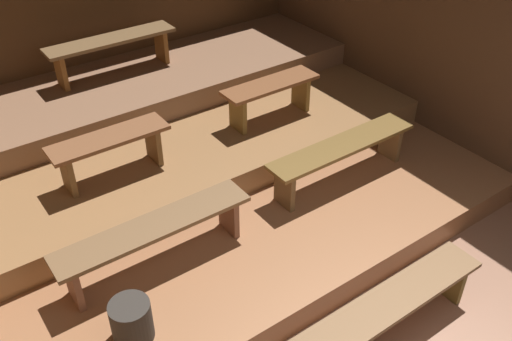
% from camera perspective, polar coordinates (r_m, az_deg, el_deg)
% --- Properties ---
extents(ground, '(5.63, 5.92, 0.08)m').
position_cam_1_polar(ground, '(5.33, -1.74, -5.53)').
color(ground, '#96664C').
extents(wall_back, '(5.63, 0.06, 2.40)m').
position_cam_1_polar(wall_back, '(6.74, -14.87, 14.75)').
color(wall_back, '#55361E').
rests_on(wall_back, ground).
extents(wall_right, '(0.06, 5.92, 2.40)m').
position_cam_1_polar(wall_right, '(6.17, 17.62, 12.38)').
color(wall_right, brown).
rests_on(wall_right, ground).
extents(platform_lower, '(4.83, 3.89, 0.26)m').
position_cam_1_polar(platform_lower, '(5.64, -5.30, -0.88)').
color(platform_lower, '#A26944').
rests_on(platform_lower, ground).
extents(platform_middle, '(4.83, 2.54, 0.26)m').
position_cam_1_polar(platform_middle, '(6.00, -8.79, 4.20)').
color(platform_middle, '#9C6D42').
rests_on(platform_middle, platform_lower).
extents(platform_upper, '(4.83, 1.33, 0.26)m').
position_cam_1_polar(platform_upper, '(6.36, -11.62, 8.43)').
color(platform_upper, '#8B6144').
rests_on(platform_upper, platform_middle).
extents(bench_floor_center, '(1.73, 0.31, 0.41)m').
position_cam_1_polar(bench_floor_center, '(4.23, 13.22, -13.65)').
color(bench_floor_center, brown).
rests_on(bench_floor_center, ground).
extents(bench_lower_left, '(1.59, 0.31, 0.41)m').
position_cam_1_polar(bench_lower_left, '(4.38, -10.29, -6.33)').
color(bench_lower_left, brown).
rests_on(bench_lower_left, platform_lower).
extents(bench_lower_right, '(1.59, 0.31, 0.41)m').
position_cam_1_polar(bench_lower_right, '(5.28, 8.76, 1.91)').
color(bench_lower_right, brown).
rests_on(bench_lower_right, platform_lower).
extents(bench_middle_left, '(1.05, 0.31, 0.41)m').
position_cam_1_polar(bench_middle_left, '(5.02, -14.67, 2.35)').
color(bench_middle_left, brown).
rests_on(bench_middle_left, platform_middle).
extents(bench_middle_right, '(1.05, 0.31, 0.41)m').
position_cam_1_polar(bench_middle_right, '(5.74, 1.49, 7.98)').
color(bench_middle_right, brown).
rests_on(bench_middle_right, platform_middle).
extents(bench_upper_center, '(1.40, 0.31, 0.41)m').
position_cam_1_polar(bench_upper_center, '(6.30, -14.53, 12.18)').
color(bench_upper_center, brown).
rests_on(bench_upper_center, platform_upper).
extents(pail_lower, '(0.29, 0.29, 0.32)m').
position_cam_1_polar(pail_lower, '(4.03, -12.59, -14.77)').
color(pail_lower, '#332D28').
rests_on(pail_lower, platform_lower).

